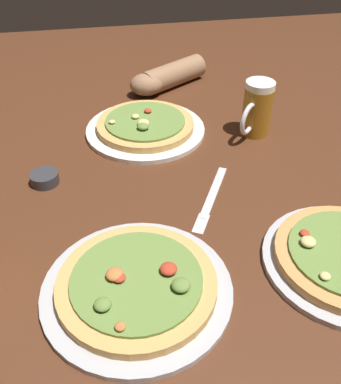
% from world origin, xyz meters
% --- Properties ---
extents(ground_plane, '(2.40, 2.40, 0.03)m').
position_xyz_m(ground_plane, '(0.00, 0.00, -0.01)').
color(ground_plane, '#4C2816').
extents(pizza_plate_near, '(0.33, 0.33, 0.05)m').
position_xyz_m(pizza_plate_near, '(-0.10, -0.24, 0.02)').
color(pizza_plate_near, '#B2B2B7').
rests_on(pizza_plate_near, ground_plane).
extents(pizza_plate_far, '(0.32, 0.32, 0.05)m').
position_xyz_m(pizza_plate_far, '(-0.01, 0.29, 0.02)').
color(pizza_plate_far, silver).
rests_on(pizza_plate_far, ground_plane).
extents(beer_mug_dark, '(0.11, 0.11, 0.14)m').
position_xyz_m(beer_mug_dark, '(0.27, 0.23, 0.07)').
color(beer_mug_dark, '#9E6619').
rests_on(beer_mug_dark, ground_plane).
extents(ramekin_sauce, '(0.06, 0.06, 0.03)m').
position_xyz_m(ramekin_sauce, '(-0.27, 0.11, 0.01)').
color(ramekin_sauce, '#333338').
rests_on(ramekin_sauce, ground_plane).
extents(knife_right, '(0.13, 0.22, 0.01)m').
position_xyz_m(knife_right, '(0.09, -0.02, 0.00)').
color(knife_right, silver).
rests_on(knife_right, ground_plane).
extents(diner_arm, '(0.26, 0.19, 0.07)m').
position_xyz_m(diner_arm, '(0.09, 0.55, 0.04)').
color(diner_arm, '#936B4C').
rests_on(diner_arm, ground_plane).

